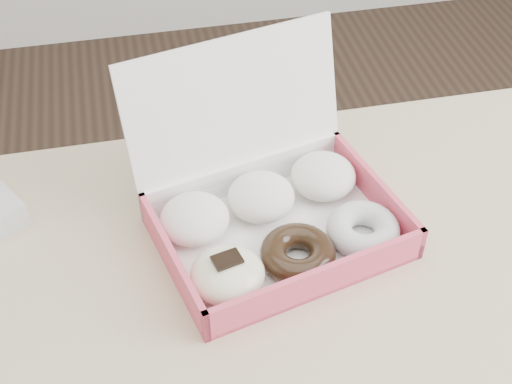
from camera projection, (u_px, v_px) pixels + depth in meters
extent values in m
cube|color=tan|center=(264.00, 342.00, 0.85)|extent=(1.20, 0.80, 0.04)
cylinder|color=tan|center=(489.00, 262.00, 1.44)|extent=(0.05, 0.05, 0.71)
cube|color=white|center=(278.00, 237.00, 0.95)|extent=(0.35, 0.29, 0.01)
cube|color=#DE4861|center=(319.00, 283.00, 0.86)|extent=(0.30, 0.08, 0.05)
cube|color=white|center=(244.00, 176.00, 1.00)|extent=(0.30, 0.08, 0.05)
cube|color=#DE4861|center=(172.00, 262.00, 0.89)|extent=(0.06, 0.22, 0.05)
cube|color=#DE4861|center=(375.00, 192.00, 0.98)|extent=(0.06, 0.22, 0.05)
cube|color=white|center=(236.00, 118.00, 0.96)|extent=(0.31, 0.14, 0.22)
ellipsoid|color=white|center=(195.00, 219.00, 0.93)|extent=(0.11, 0.11, 0.05)
ellipsoid|color=white|center=(261.00, 197.00, 0.96)|extent=(0.11, 0.11, 0.05)
ellipsoid|color=white|center=(323.00, 176.00, 0.99)|extent=(0.11, 0.11, 0.05)
ellipsoid|color=beige|center=(228.00, 275.00, 0.86)|extent=(0.11, 0.11, 0.05)
cube|color=black|center=(227.00, 259.00, 0.84)|extent=(0.04, 0.03, 0.00)
torus|color=black|center=(298.00, 254.00, 0.90)|extent=(0.12, 0.12, 0.03)
torus|color=silver|center=(363.00, 230.00, 0.93)|extent=(0.12, 0.12, 0.03)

